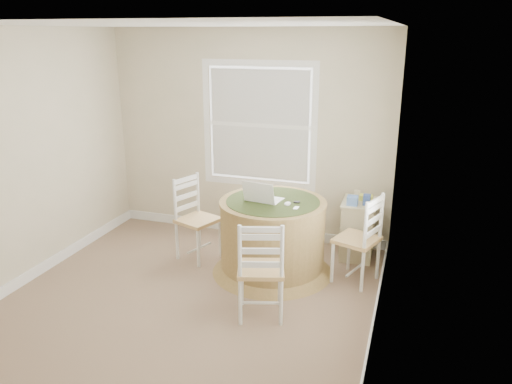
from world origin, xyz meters
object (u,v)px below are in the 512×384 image
(chair_right, at_px, (357,239))
(corner_chest, at_px, (358,229))
(round_table, at_px, (273,234))
(laptop, at_px, (263,198))
(chair_left, at_px, (198,220))
(chair_near, at_px, (261,269))

(chair_right, bearing_deg, corner_chest, -154.86)
(round_table, xyz_separation_m, corner_chest, (0.84, 0.69, -0.10))
(laptop, bearing_deg, chair_left, 1.87)
(chair_right, xyz_separation_m, corner_chest, (-0.06, 0.62, -0.13))
(chair_left, bearing_deg, chair_near, -111.88)
(chair_near, xyz_separation_m, chair_right, (0.75, 0.96, 0.00))
(chair_left, relative_size, chair_right, 1.00)
(laptop, bearing_deg, corner_chest, -134.00)
(corner_chest, bearing_deg, round_table, -141.95)
(chair_near, xyz_separation_m, corner_chest, (0.69, 1.59, -0.13))
(round_table, distance_m, chair_left, 0.92)
(round_table, height_order, chair_right, chair_right)
(chair_near, relative_size, chair_right, 1.00)
(chair_left, height_order, chair_right, same)
(chair_right, distance_m, laptop, 1.07)
(chair_left, distance_m, corner_chest, 1.87)
(round_table, bearing_deg, laptop, -162.98)
(round_table, bearing_deg, chair_right, 5.82)
(chair_right, relative_size, laptop, 2.36)
(chair_near, bearing_deg, corner_chest, -130.92)
(chair_near, height_order, corner_chest, chair_near)
(chair_left, xyz_separation_m, chair_near, (1.07, -0.97, 0.00))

